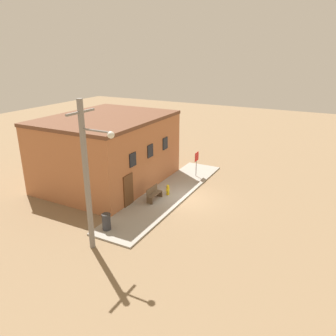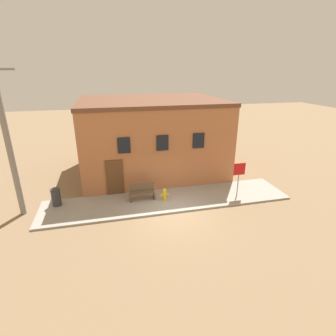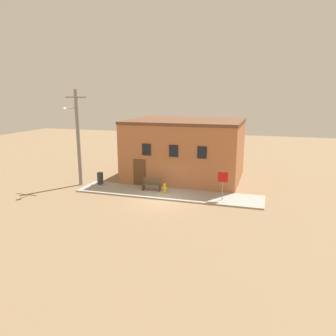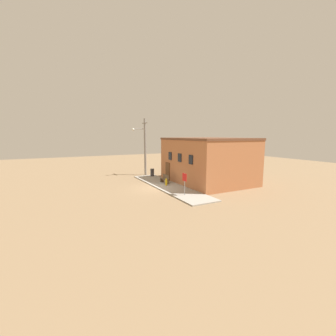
% 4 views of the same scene
% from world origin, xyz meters
% --- Properties ---
extents(ground_plane, '(80.00, 80.00, 0.00)m').
position_xyz_m(ground_plane, '(0.00, 0.00, 0.00)').
color(ground_plane, '#846B4C').
extents(sidewalk, '(13.78, 2.86, 0.11)m').
position_xyz_m(sidewalk, '(0.00, 1.43, 0.05)').
color(sidewalk, '#9E998E').
rests_on(sidewalk, ground).
extents(brick_building, '(9.52, 7.49, 5.12)m').
position_xyz_m(brick_building, '(0.01, 6.55, 2.56)').
color(brick_building, '#B26B42').
rests_on(brick_building, ground).
extents(fire_hydrant, '(0.45, 0.21, 0.75)m').
position_xyz_m(fire_hydrant, '(-0.22, 1.33, 0.48)').
color(fire_hydrant, gold).
rests_on(fire_hydrant, sidewalk).
extents(stop_sign, '(0.70, 0.06, 1.98)m').
position_xyz_m(stop_sign, '(4.05, 1.01, 1.49)').
color(stop_sign, gray).
rests_on(stop_sign, sidewalk).
extents(bench, '(1.39, 0.44, 0.92)m').
position_xyz_m(bench, '(-1.41, 1.77, 0.54)').
color(bench, brown).
rests_on(bench, sidewalk).
extents(trash_bin, '(0.50, 0.50, 0.96)m').
position_xyz_m(trash_bin, '(-5.99, 2.18, 0.59)').
color(trash_bin, '#333338').
rests_on(trash_bin, sidewalk).
extents(utility_pole, '(1.80, 1.91, 7.62)m').
position_xyz_m(utility_pole, '(-7.60, 1.77, 4.07)').
color(utility_pole, gray).
rests_on(utility_pole, ground).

